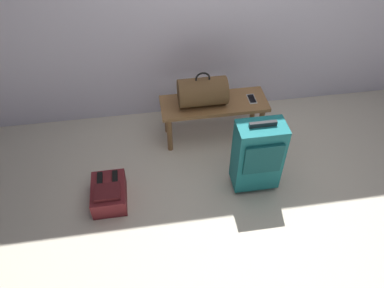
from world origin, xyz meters
TOP-DOWN VIEW (x-y plane):
  - ground_plane at (0.00, 0.00)m, footprint 6.60×6.60m
  - bench at (-0.19, 1.09)m, footprint 1.00×0.36m
  - duffel_bag_brown at (-0.30, 1.09)m, footprint 0.44×0.26m
  - cell_phone at (0.17, 1.08)m, footprint 0.07×0.14m
  - suitcase_upright_teal at (0.05, 0.41)m, footprint 0.39×0.25m
  - backpack_maroon at (-1.20, 0.43)m, footprint 0.28×0.38m

SIDE VIEW (x-z plane):
  - ground_plane at x=0.00m, z-range 0.00..0.00m
  - backpack_maroon at x=-1.20m, z-range -0.01..0.20m
  - bench at x=-0.19m, z-range 0.14..0.57m
  - suitcase_upright_teal at x=0.05m, z-range 0.01..0.74m
  - cell_phone at x=0.17m, z-range 0.42..0.43m
  - duffel_bag_brown at x=-0.30m, z-range 0.38..0.72m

